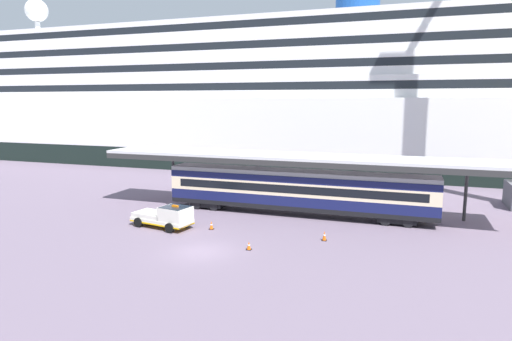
# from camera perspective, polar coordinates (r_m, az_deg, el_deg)

# --- Properties ---
(ground_plane) EXTENTS (400.00, 400.00, 0.00)m
(ground_plane) POSITION_cam_1_polar(r_m,az_deg,el_deg) (31.29, -7.17, -10.36)
(ground_plane) COLOR slate
(cruise_ship) EXTENTS (174.11, 29.08, 33.09)m
(cruise_ship) POSITION_cam_1_polar(r_m,az_deg,el_deg) (75.98, 1.80, 9.05)
(cruise_ship) COLOR black
(cruise_ship) RESTS_ON ground
(platform_canopy) EXTENTS (37.99, 5.14, 5.45)m
(platform_canopy) POSITION_cam_1_polar(r_m,az_deg,el_deg) (40.23, 5.56, 1.65)
(platform_canopy) COLOR silver
(platform_canopy) RESTS_ON ground
(train_carriage) EXTENTS (24.29, 2.81, 4.11)m
(train_carriage) POSITION_cam_1_polar(r_m,az_deg,el_deg) (40.32, 5.36, -2.52)
(train_carriage) COLOR black
(train_carriage) RESTS_ON ground
(service_truck) EXTENTS (5.48, 2.96, 2.02)m
(service_truck) POSITION_cam_1_polar(r_m,az_deg,el_deg) (37.05, -11.48, -5.79)
(service_truck) COLOR silver
(service_truck) RESTS_ON ground
(traffic_cone_near) EXTENTS (0.36, 0.36, 0.60)m
(traffic_cone_near) POSITION_cam_1_polar(r_m,az_deg,el_deg) (31.32, -0.93, -9.69)
(traffic_cone_near) COLOR black
(traffic_cone_near) RESTS_ON ground
(traffic_cone_mid) EXTENTS (0.36, 0.36, 0.75)m
(traffic_cone_mid) POSITION_cam_1_polar(r_m,az_deg,el_deg) (33.65, 8.83, -8.34)
(traffic_cone_mid) COLOR black
(traffic_cone_mid) RESTS_ON ground
(traffic_cone_far) EXTENTS (0.36, 0.36, 0.70)m
(traffic_cone_far) POSITION_cam_1_polar(r_m,az_deg,el_deg) (36.23, -5.79, -7.05)
(traffic_cone_far) COLOR black
(traffic_cone_far) RESTS_ON ground
(quay_bollard) EXTENTS (0.48, 0.48, 0.96)m
(quay_bollard) POSITION_cam_1_polar(r_m,az_deg,el_deg) (39.99, -10.35, -5.36)
(quay_bollard) COLOR black
(quay_bollard) RESTS_ON ground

